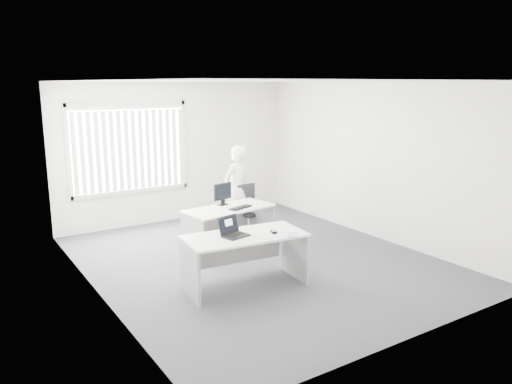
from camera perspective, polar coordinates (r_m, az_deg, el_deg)
ground at (r=8.03m, az=0.24°, el=-7.82°), size 6.00×6.00×0.00m
wall_back at (r=10.27m, az=-8.98°, el=4.54°), size 5.00×0.02×2.80m
wall_front at (r=5.46m, az=17.77°, el=-2.76°), size 5.00×0.02×2.80m
wall_left at (r=6.65m, az=-18.07°, el=-0.13°), size 0.02×6.00×2.80m
wall_right at (r=9.25m, az=13.35°, el=3.51°), size 0.02×6.00×2.80m
ceiling at (r=7.54m, az=0.26°, el=12.59°), size 5.00×6.00×0.02m
window at (r=9.86m, az=-14.24°, el=4.87°), size 2.32×0.06×1.76m
blinds at (r=9.80m, az=-14.12°, el=4.66°), size 2.20×0.10×1.50m
desk_near at (r=6.87m, az=-1.27°, el=-6.58°), size 1.72×0.94×0.75m
desk_far at (r=8.53m, az=-3.10°, el=-3.07°), size 1.61×0.92×0.70m
office_chair at (r=9.36m, az=-0.71°, el=-3.04°), size 0.53×0.53×0.92m
person at (r=9.32m, az=-2.22°, el=0.29°), size 0.69×0.56×1.65m
laptop at (r=6.69m, az=-2.32°, el=-4.04°), size 0.39×0.37×0.26m
paper_sheet at (r=6.91m, az=1.09°, el=-4.62°), size 0.33×0.26×0.00m
mouse at (r=6.88m, az=2.02°, el=-4.49°), size 0.09×0.13×0.05m
booklet at (r=6.80m, az=4.19°, el=-4.89°), size 0.23×0.25×0.01m
keyboard at (r=8.44m, az=-1.76°, el=-1.79°), size 0.47×0.28×0.02m
monitor at (r=8.63m, az=-3.83°, el=-0.25°), size 0.40×0.20×0.38m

